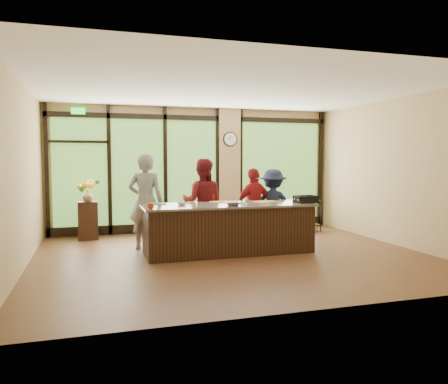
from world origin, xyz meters
TOP-DOWN VIEW (x-y plane):
  - floor at (0.00, 0.00)m, footprint 7.00×7.00m
  - ceiling at (0.00, 0.00)m, footprint 7.00×7.00m
  - back_wall at (0.00, 3.00)m, footprint 7.00×0.00m
  - left_wall at (-3.50, 0.00)m, footprint 0.00×6.00m
  - right_wall at (3.50, 0.00)m, footprint 0.00×6.00m
  - window_wall at (0.16, 2.95)m, footprint 6.90×0.12m
  - island_base at (0.00, 0.30)m, footprint 3.10×1.00m
  - countertop at (0.00, 0.30)m, footprint 3.20×1.10m
  - wall_clock at (0.85, 2.87)m, footprint 0.36×0.04m
  - cook_left at (-1.45, 1.03)m, footprint 0.79×0.63m
  - cook_midleft at (-0.28, 1.16)m, footprint 1.03×0.91m
  - cook_midright at (0.79, 1.01)m, footprint 0.99×0.63m
  - cook_right at (1.25, 1.11)m, footprint 1.15×0.93m
  - roasting_pan at (1.50, 0.11)m, footprint 0.42×0.34m
  - mixing_bowl at (-0.00, 0.00)m, footprint 0.36×0.36m
  - cutting_board_left at (-1.30, 0.70)m, footprint 0.36×0.27m
  - cutting_board_center at (-0.07, 0.68)m, footprint 0.38×0.30m
  - cutting_board_right at (0.82, 0.48)m, footprint 0.51×0.46m
  - prep_bowl_near at (-0.87, 0.35)m, footprint 0.17×0.17m
  - prep_bowl_mid at (0.03, 0.03)m, footprint 0.15×0.15m
  - prep_bowl_far at (0.51, 0.70)m, footprint 0.13×0.13m
  - red_ramekin at (-1.50, -0.05)m, footprint 0.11×0.11m
  - flower_stand at (-2.54, 2.51)m, footprint 0.42×0.42m
  - flower_vase at (-2.54, 2.51)m, footprint 0.28×0.28m
  - bar_cart at (2.56, 2.05)m, footprint 0.62×0.36m

SIDE VIEW (x-z plane):
  - floor at x=0.00m, z-range 0.00..0.00m
  - flower_stand at x=-2.54m, z-range 0.00..0.83m
  - island_base at x=0.00m, z-range 0.00..0.88m
  - bar_cart at x=2.56m, z-range 0.08..0.93m
  - cook_right at x=1.25m, z-range 0.00..1.55m
  - cook_midright at x=0.79m, z-range 0.00..1.58m
  - cook_midleft at x=-0.28m, z-range 0.00..1.77m
  - countertop at x=0.00m, z-range 0.88..0.92m
  - cutting_board_center at x=-0.07m, z-range 0.92..0.93m
  - cutting_board_left at x=-1.30m, z-range 0.92..0.93m
  - cutting_board_right at x=0.82m, z-range 0.92..0.93m
  - prep_bowl_far at x=0.51m, z-range 0.92..0.95m
  - cook_left at x=-1.45m, z-range 0.00..1.87m
  - prep_bowl_mid at x=0.03m, z-range 0.92..0.96m
  - prep_bowl_near at x=-0.87m, z-range 0.92..0.97m
  - roasting_pan at x=1.50m, z-range 0.92..0.99m
  - mixing_bowl at x=0.00m, z-range 0.92..1.00m
  - red_ramekin at x=-1.50m, z-range 0.92..1.00m
  - flower_vase at x=-2.54m, z-range 0.83..1.09m
  - window_wall at x=0.16m, z-range -0.11..2.89m
  - back_wall at x=0.00m, z-range -2.00..5.00m
  - left_wall at x=-3.50m, z-range -1.50..4.50m
  - right_wall at x=3.50m, z-range -1.50..4.50m
  - wall_clock at x=0.85m, z-range 2.07..2.43m
  - ceiling at x=0.00m, z-range 3.00..3.00m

